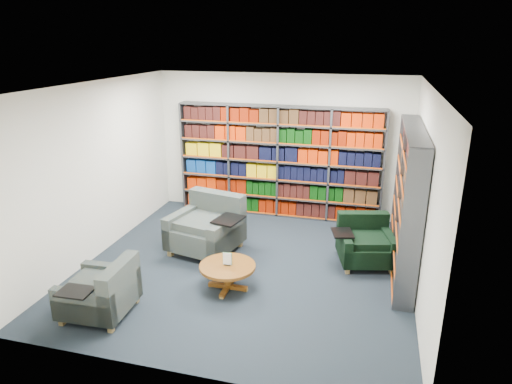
% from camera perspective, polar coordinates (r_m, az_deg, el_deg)
% --- Properties ---
extents(room_shell, '(5.02, 5.02, 2.82)m').
position_cam_1_polar(room_shell, '(6.75, -1.31, 1.23)').
color(room_shell, black).
rests_on(room_shell, ground).
extents(bookshelf_back, '(4.00, 0.28, 2.20)m').
position_cam_1_polar(bookshelf_back, '(9.02, 2.85, 3.73)').
color(bookshelf_back, '#47494F').
rests_on(bookshelf_back, ground).
extents(bookshelf_right, '(0.28, 2.50, 2.20)m').
position_cam_1_polar(bookshelf_right, '(7.19, 18.34, -1.18)').
color(bookshelf_right, '#47494F').
rests_on(bookshelf_right, ground).
extents(chair_teal_left, '(1.32, 1.22, 0.93)m').
position_cam_1_polar(chair_teal_left, '(7.77, -5.93, -4.53)').
color(chair_teal_left, '#0A2037').
rests_on(chair_teal_left, ground).
extents(chair_green_right, '(1.07, 1.00, 0.75)m').
position_cam_1_polar(chair_green_right, '(7.55, 13.41, -6.31)').
color(chair_green_right, black).
rests_on(chair_green_right, ground).
extents(chair_teal_front, '(0.86, 0.99, 0.75)m').
position_cam_1_polar(chair_teal_front, '(6.33, -18.48, -11.96)').
color(chair_teal_front, '#0A2037').
rests_on(chair_teal_front, ground).
extents(coffee_table, '(0.80, 0.80, 0.56)m').
position_cam_1_polar(coffee_table, '(6.58, -3.58, -9.69)').
color(coffee_table, brown).
rests_on(coffee_table, ground).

